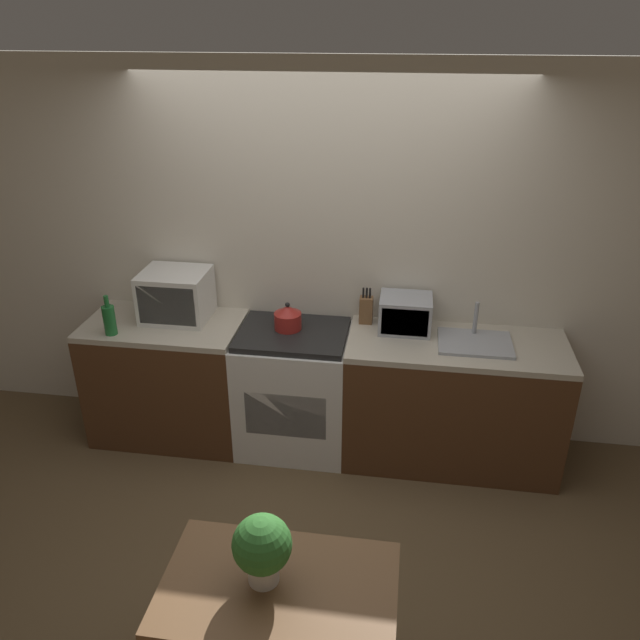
# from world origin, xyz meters

# --- Properties ---
(ground_plane) EXTENTS (16.00, 16.00, 0.00)m
(ground_plane) POSITION_xyz_m (0.00, 0.00, 0.00)
(ground_plane) COLOR brown
(wall_back) EXTENTS (10.00, 0.06, 2.60)m
(wall_back) POSITION_xyz_m (0.00, 1.13, 1.30)
(wall_back) COLOR beige
(wall_back) RESTS_ON ground_plane
(counter_left_run) EXTENTS (1.07, 0.62, 0.90)m
(counter_left_run) POSITION_xyz_m (-1.09, 0.79, 0.45)
(counter_left_run) COLOR #4C2D19
(counter_left_run) RESTS_ON ground_plane
(counter_right_run) EXTENTS (1.42, 0.62, 0.90)m
(counter_right_run) POSITION_xyz_m (0.91, 0.79, 0.45)
(counter_right_run) COLOR #4C2D19
(counter_right_run) RESTS_ON ground_plane
(stove_range) EXTENTS (0.75, 0.62, 0.90)m
(stove_range) POSITION_xyz_m (-0.17, 0.78, 0.45)
(stove_range) COLOR silver
(stove_range) RESTS_ON ground_plane
(kettle) EXTENTS (0.18, 0.18, 0.19)m
(kettle) POSITION_xyz_m (-0.21, 0.83, 0.98)
(kettle) COLOR maroon
(kettle) RESTS_ON stove_range
(microwave) EXTENTS (0.45, 0.38, 0.34)m
(microwave) POSITION_xyz_m (-1.01, 0.88, 1.07)
(microwave) COLOR silver
(microwave) RESTS_ON counter_left_run
(bottle) EXTENTS (0.08, 0.08, 0.28)m
(bottle) POSITION_xyz_m (-1.36, 0.58, 1.01)
(bottle) COLOR #1E662D
(bottle) RESTS_ON counter_left_run
(knife_block) EXTENTS (0.09, 0.08, 0.26)m
(knife_block) POSITION_xyz_m (0.30, 1.00, 1.00)
(knife_block) COLOR brown
(knife_block) RESTS_ON counter_right_run
(toaster_oven) EXTENTS (0.34, 0.28, 0.23)m
(toaster_oven) POSITION_xyz_m (0.56, 0.93, 1.02)
(toaster_oven) COLOR #999BA0
(toaster_oven) RESTS_ON counter_right_run
(sink_basin) EXTENTS (0.47, 0.36, 0.24)m
(sink_basin) POSITION_xyz_m (1.02, 0.79, 0.92)
(sink_basin) COLOR #999BA0
(sink_basin) RESTS_ON counter_right_run
(dining_table) EXTENTS (0.96, 0.60, 0.74)m
(dining_table) POSITION_xyz_m (0.13, -1.11, 0.63)
(dining_table) COLOR brown
(dining_table) RESTS_ON ground_plane
(potted_plant) EXTENTS (0.24, 0.24, 0.31)m
(potted_plant) POSITION_xyz_m (0.06, -1.09, 0.92)
(potted_plant) COLOR beige
(potted_plant) RESTS_ON dining_table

